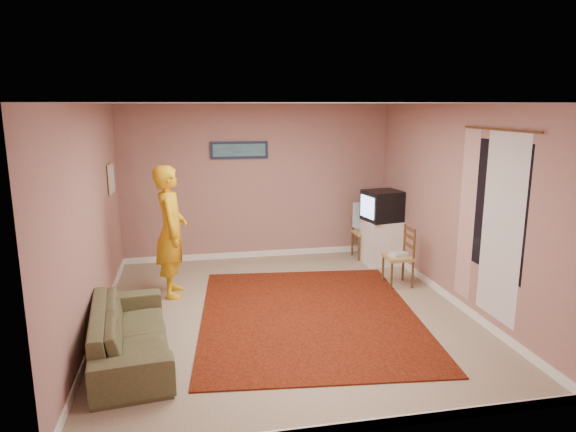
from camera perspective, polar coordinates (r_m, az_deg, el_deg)
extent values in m
plane|color=tan|center=(6.62, -0.28, -10.68)|extent=(5.00, 5.00, 0.00)
cube|color=#A17769|center=(8.66, -3.42, 3.75)|extent=(4.50, 0.02, 2.60)
cube|color=#A17769|center=(3.89, 6.71, -7.11)|extent=(4.50, 0.02, 2.60)
cube|color=#A17769|center=(6.22, -21.10, -0.46)|extent=(0.02, 5.00, 2.60)
cube|color=#A17769|center=(7.00, 18.11, 1.11)|extent=(0.02, 5.00, 2.60)
cube|color=silver|center=(6.09, -0.31, 12.44)|extent=(4.50, 5.00, 0.02)
cube|color=white|center=(8.92, -3.30, -4.22)|extent=(4.50, 0.02, 0.10)
cube|color=white|center=(4.47, 6.23, -22.36)|extent=(4.50, 0.02, 0.10)
cube|color=white|center=(6.59, -20.16, -11.12)|extent=(0.02, 5.00, 0.10)
cube|color=white|center=(7.33, 17.38, -8.52)|extent=(0.02, 5.00, 0.10)
cube|color=black|center=(6.22, 22.15, 0.86)|extent=(0.01, 1.10, 1.50)
cube|color=silver|center=(6.13, 22.65, -1.26)|extent=(0.01, 0.75, 2.10)
cube|color=beige|center=(6.70, 19.26, 0.10)|extent=(0.01, 0.35, 2.10)
cylinder|color=brown|center=(6.09, 22.47, 8.89)|extent=(0.02, 1.40, 0.02)
cube|color=#151B39|center=(8.53, -5.45, 7.31)|extent=(0.95, 0.03, 0.28)
cube|color=#2D4A7D|center=(8.51, -5.44, 7.30)|extent=(0.86, 0.01, 0.20)
cube|color=#C9BA8A|center=(7.73, -19.06, 3.93)|extent=(0.03, 0.38, 0.42)
cube|color=silver|center=(7.73, -18.92, 3.94)|extent=(0.01, 0.30, 0.34)
cube|color=black|center=(6.54, 2.34, -10.92)|extent=(2.98, 3.58, 0.02)
cube|color=white|center=(8.62, 10.34, -2.84)|extent=(0.57, 0.52, 0.73)
cube|color=black|center=(8.48, 10.50, 1.13)|extent=(0.64, 0.60, 0.49)
cube|color=#8CB2F2|center=(8.34, 8.81, 1.00)|extent=(0.09, 0.41, 0.35)
cube|color=tan|center=(8.87, 8.63, -1.82)|extent=(0.42, 0.41, 0.05)
cube|color=brown|center=(8.82, 8.68, -0.34)|extent=(0.41, 0.05, 0.47)
cube|color=silver|center=(8.86, 8.65, -1.49)|extent=(0.35, 0.28, 0.06)
cube|color=#87BADD|center=(8.90, 8.49, 0.16)|extent=(0.41, 0.05, 0.43)
cube|color=tan|center=(7.62, 12.15, -4.50)|extent=(0.37, 0.39, 0.05)
cube|color=brown|center=(7.55, 12.22, -2.88)|extent=(0.04, 0.39, 0.45)
cube|color=silver|center=(7.60, 12.16, -4.16)|extent=(0.27, 0.23, 0.05)
imported|color=brown|center=(5.69, -17.14, -12.22)|extent=(0.96, 1.98, 0.56)
imported|color=gold|center=(7.13, -12.86, -1.68)|extent=(0.43, 0.66, 1.80)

